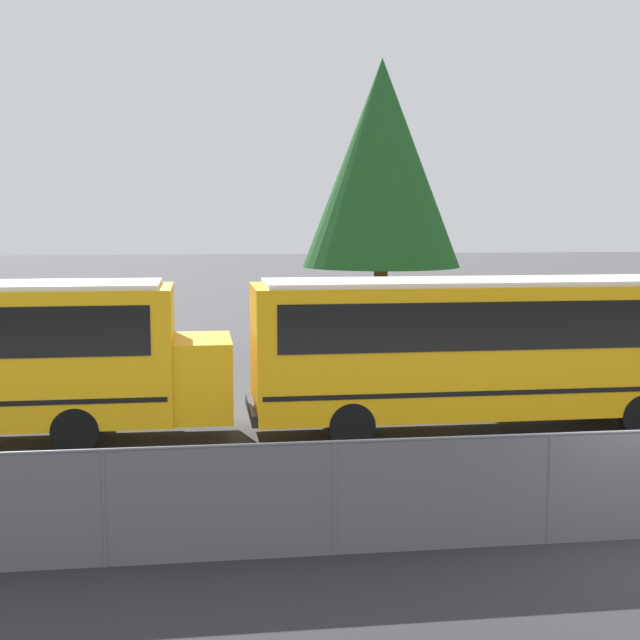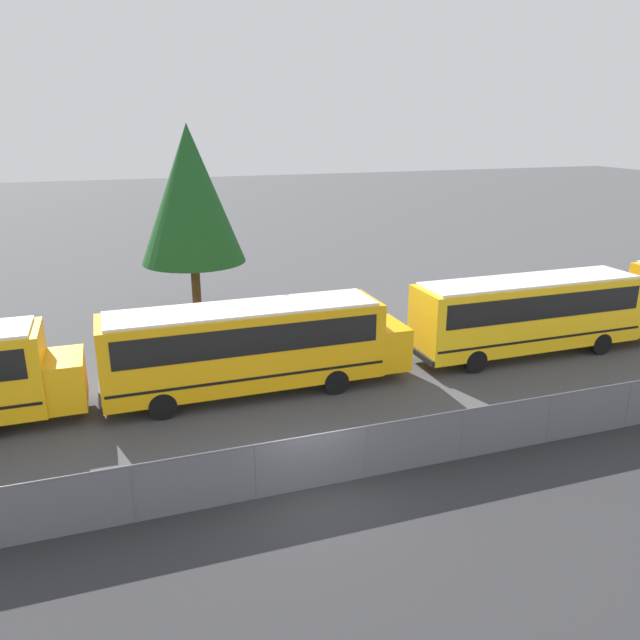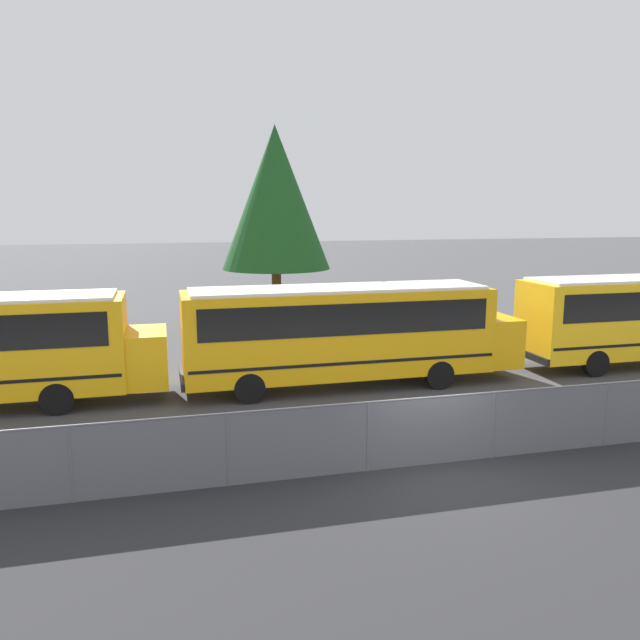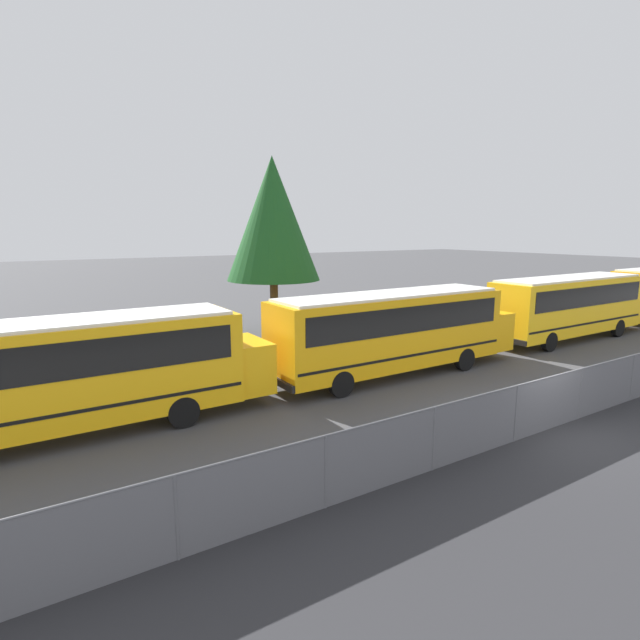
{
  "view_description": "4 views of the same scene",
  "coord_description": "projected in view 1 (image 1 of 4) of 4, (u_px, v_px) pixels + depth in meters",
  "views": [
    {
      "loc": [
        -6.51,
        -11.81,
        4.7
      ],
      "look_at": [
        -3.88,
        7.19,
        2.46
      ],
      "focal_mm": 50.0,
      "sensor_mm": 36.0,
      "label": 1
    },
    {
      "loc": [
        -4.7,
        -14.22,
        9.69
      ],
      "look_at": [
        2.87,
        7.56,
        2.28
      ],
      "focal_mm": 35.0,
      "sensor_mm": 36.0,
      "label": 2
    },
    {
      "loc": [
        -5.86,
        -12.6,
        5.83
      ],
      "look_at": [
        -0.82,
        7.23,
        2.19
      ],
      "focal_mm": 35.0,
      "sensor_mm": 36.0,
      "label": 3
    },
    {
      "loc": [
        -13.07,
        -8.08,
        5.79
      ],
      "look_at": [
        -2.99,
        7.73,
        2.38
      ],
      "focal_mm": 28.0,
      "sensor_mm": 36.0,
      "label": 4
    }
  ],
  "objects": [
    {
      "name": "school_bus_2",
      "position": [
        495.0,
        342.0,
        19.45
      ],
      "size": [
        11.42,
        2.48,
        3.35
      ],
      "color": "orange",
      "rests_on": "ground_plane"
    },
    {
      "name": "tree_1",
      "position": [
        382.0,
        164.0,
        27.95
      ],
      "size": [
        4.99,
        4.99,
        9.59
      ],
      "color": "#51381E",
      "rests_on": "ground_plane"
    }
  ]
}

